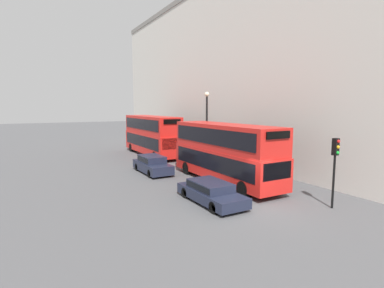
{
  "coord_description": "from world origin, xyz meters",
  "views": [
    {
      "loc": [
        -10.81,
        -11.85,
        5.4
      ],
      "look_at": [
        0.48,
        8.16,
        2.54
      ],
      "focal_mm": 28.0,
      "sensor_mm": 36.0,
      "label": 1
    }
  ],
  "objects_px": {
    "pedestrian": "(184,152)",
    "traffic_light": "(335,158)",
    "car_dark_sedan": "(211,191)",
    "car_hatchback": "(152,164)",
    "bus_leading": "(224,150)",
    "bus_second_in_queue": "(152,134)"
  },
  "relations": [
    {
      "from": "bus_leading",
      "to": "car_dark_sedan",
      "type": "distance_m",
      "value": 5.13
    },
    {
      "from": "car_dark_sedan",
      "to": "pedestrian",
      "type": "relative_size",
      "value": 3.0
    },
    {
      "from": "car_dark_sedan",
      "to": "car_hatchback",
      "type": "bearing_deg",
      "value": 90.0
    },
    {
      "from": "car_hatchback",
      "to": "bus_leading",
      "type": "bearing_deg",
      "value": -57.51
    },
    {
      "from": "traffic_light",
      "to": "pedestrian",
      "type": "bearing_deg",
      "value": 89.02
    },
    {
      "from": "bus_leading",
      "to": "pedestrian",
      "type": "height_order",
      "value": "bus_leading"
    },
    {
      "from": "bus_leading",
      "to": "car_hatchback",
      "type": "relative_size",
      "value": 2.25
    },
    {
      "from": "bus_leading",
      "to": "traffic_light",
      "type": "distance_m",
      "value": 7.68
    },
    {
      "from": "bus_leading",
      "to": "car_dark_sedan",
      "type": "bearing_deg",
      "value": -134.5
    },
    {
      "from": "bus_leading",
      "to": "pedestrian",
      "type": "relative_size",
      "value": 6.49
    },
    {
      "from": "bus_leading",
      "to": "car_dark_sedan",
      "type": "relative_size",
      "value": 2.17
    },
    {
      "from": "pedestrian",
      "to": "traffic_light",
      "type": "bearing_deg",
      "value": -90.98
    },
    {
      "from": "car_hatchback",
      "to": "traffic_light",
      "type": "height_order",
      "value": "traffic_light"
    },
    {
      "from": "bus_second_in_queue",
      "to": "car_dark_sedan",
      "type": "bearing_deg",
      "value": -101.06
    },
    {
      "from": "car_dark_sedan",
      "to": "pedestrian",
      "type": "distance_m",
      "value": 14.57
    },
    {
      "from": "bus_second_in_queue",
      "to": "car_hatchback",
      "type": "relative_size",
      "value": 2.35
    },
    {
      "from": "bus_second_in_queue",
      "to": "traffic_light",
      "type": "xyz_separation_m",
      "value": [
        1.77,
        -21.4,
        0.31
      ]
    },
    {
      "from": "car_dark_sedan",
      "to": "pedestrian",
      "type": "height_order",
      "value": "pedestrian"
    },
    {
      "from": "car_dark_sedan",
      "to": "bus_second_in_queue",
      "type": "bearing_deg",
      "value": 78.94
    },
    {
      "from": "car_dark_sedan",
      "to": "traffic_light",
      "type": "bearing_deg",
      "value": -37.76
    },
    {
      "from": "car_dark_sedan",
      "to": "traffic_light",
      "type": "distance_m",
      "value": 6.86
    },
    {
      "from": "car_dark_sedan",
      "to": "pedestrian",
      "type": "bearing_deg",
      "value": 67.95
    }
  ]
}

